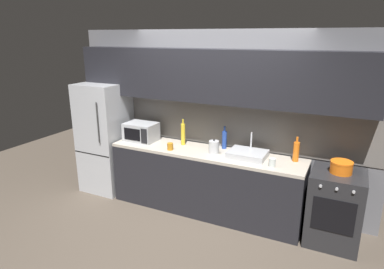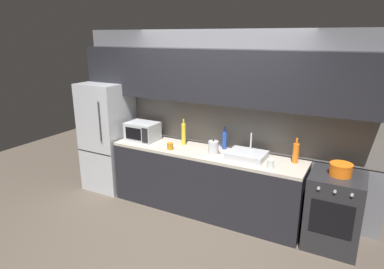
# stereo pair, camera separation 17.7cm
# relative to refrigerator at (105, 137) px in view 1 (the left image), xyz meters

# --- Properties ---
(ground_plane) EXTENTS (10.00, 10.00, 0.00)m
(ground_plane) POSITION_rel_refrigerator_xyz_m (1.73, -0.90, -0.86)
(ground_plane) COLOR #4C4238
(back_wall) EXTENTS (4.45, 0.44, 2.50)m
(back_wall) POSITION_rel_refrigerator_xyz_m (1.73, 0.30, 0.69)
(back_wall) COLOR slate
(back_wall) RESTS_ON ground
(counter_run) EXTENTS (2.71, 0.60, 0.90)m
(counter_run) POSITION_rel_refrigerator_xyz_m (1.73, 0.00, -0.41)
(counter_run) COLOR black
(counter_run) RESTS_ON ground
(refrigerator) EXTENTS (0.68, 0.69, 1.72)m
(refrigerator) POSITION_rel_refrigerator_xyz_m (0.00, 0.00, 0.00)
(refrigerator) COLOR #ADAFB5
(refrigerator) RESTS_ON ground
(oven_range) EXTENTS (0.60, 0.62, 0.90)m
(oven_range) POSITION_rel_refrigerator_xyz_m (3.43, -0.00, -0.41)
(oven_range) COLOR #232326
(oven_range) RESTS_ON ground
(microwave) EXTENTS (0.46, 0.35, 0.27)m
(microwave) POSITION_rel_refrigerator_xyz_m (0.68, 0.02, 0.18)
(microwave) COLOR #A8AAAF
(microwave) RESTS_ON counter_run
(sink_basin) EXTENTS (0.48, 0.38, 0.30)m
(sink_basin) POSITION_rel_refrigerator_xyz_m (2.33, 0.03, 0.08)
(sink_basin) COLOR #ADAFB5
(sink_basin) RESTS_ON counter_run
(kettle) EXTENTS (0.17, 0.14, 0.20)m
(kettle) POSITION_rel_refrigerator_xyz_m (1.88, -0.03, 0.13)
(kettle) COLOR #B7BABF
(kettle) RESTS_ON counter_run
(wine_bottle_yellow) EXTENTS (0.06, 0.06, 0.38)m
(wine_bottle_yellow) POSITION_rel_refrigerator_xyz_m (1.34, 0.12, 0.20)
(wine_bottle_yellow) COLOR gold
(wine_bottle_yellow) RESTS_ON counter_run
(wine_bottle_blue) EXTENTS (0.07, 0.07, 0.32)m
(wine_bottle_blue) POSITION_rel_refrigerator_xyz_m (1.93, 0.22, 0.17)
(wine_bottle_blue) COLOR #234299
(wine_bottle_blue) RESTS_ON counter_run
(wine_bottle_orange) EXTENTS (0.08, 0.08, 0.32)m
(wine_bottle_orange) POSITION_rel_refrigerator_xyz_m (2.91, 0.15, 0.17)
(wine_bottle_orange) COLOR orange
(wine_bottle_orange) RESTS_ON counter_run
(mug_clear) EXTENTS (0.08, 0.08, 0.11)m
(mug_clear) POSITION_rel_refrigerator_xyz_m (2.69, -0.16, 0.09)
(mug_clear) COLOR silver
(mug_clear) RESTS_ON counter_run
(mug_amber) EXTENTS (0.08, 0.08, 0.10)m
(mug_amber) POSITION_rel_refrigerator_xyz_m (1.28, -0.16, 0.09)
(mug_amber) COLOR #B27019
(mug_amber) RESTS_ON counter_run
(cooking_pot) EXTENTS (0.25, 0.25, 0.14)m
(cooking_pot) POSITION_rel_refrigerator_xyz_m (3.44, 0.00, 0.11)
(cooking_pot) COLOR orange
(cooking_pot) RESTS_ON oven_range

